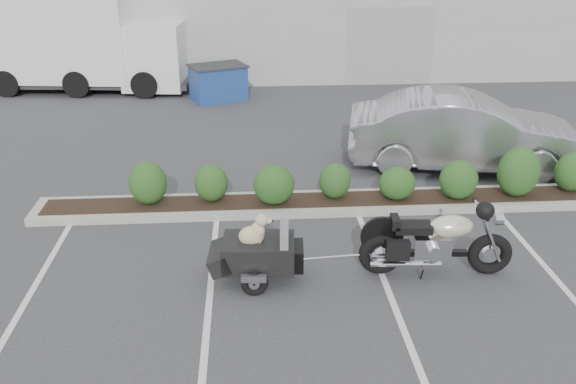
{
  "coord_description": "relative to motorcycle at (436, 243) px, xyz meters",
  "views": [
    {
      "loc": [
        -0.85,
        -8.57,
        5.1
      ],
      "look_at": [
        -0.19,
        1.27,
        0.75
      ],
      "focal_mm": 38.0,
      "sensor_mm": 36.0,
      "label": 1
    }
  ],
  "objects": [
    {
      "name": "pet_trailer",
      "position": [
        -2.78,
        0.03,
        -0.07
      ],
      "size": [
        1.94,
        1.09,
        1.15
      ],
      "rotation": [
        0.0,
        0.0,
        -0.07
      ],
      "color": "black",
      "rests_on": "ground"
    },
    {
      "name": "sedan",
      "position": [
        1.95,
        4.51,
        0.29
      ],
      "size": [
        5.38,
        2.7,
        1.69
      ],
      "primitive_type": "imported",
      "rotation": [
        0.0,
        0.0,
        1.39
      ],
      "color": "#B5B4BB",
      "rests_on": "ground"
    },
    {
      "name": "planter_kerb",
      "position": [
        -1.02,
        2.6,
        -0.48
      ],
      "size": [
        12.0,
        1.0,
        0.15
      ],
      "primitive_type": "cube",
      "color": "#9E9E93",
      "rests_on": "ground"
    },
    {
      "name": "delivery_truck",
      "position": [
        -8.03,
        12.38,
        0.9
      ],
      "size": [
        6.83,
        2.92,
        3.04
      ],
      "rotation": [
        0.0,
        0.0,
        -0.11
      ],
      "color": "white",
      "rests_on": "ground"
    },
    {
      "name": "dumpster",
      "position": [
        -3.79,
        10.75,
        0.01
      ],
      "size": [
        1.99,
        1.7,
        1.11
      ],
      "rotation": [
        0.0,
        0.0,
        0.38
      ],
      "color": "navy",
      "rests_on": "ground"
    },
    {
      "name": "ground",
      "position": [
        -2.02,
        0.4,
        -0.56
      ],
      "size": [
        90.0,
        90.0,
        0.0
      ],
      "primitive_type": "plane",
      "color": "#38383A",
      "rests_on": "ground"
    },
    {
      "name": "motorcycle",
      "position": [
        0.0,
        0.0,
        0.0
      ],
      "size": [
        2.42,
        0.82,
        1.39
      ],
      "rotation": [
        0.0,
        0.0,
        -0.07
      ],
      "color": "black",
      "rests_on": "ground"
    },
    {
      "name": "building",
      "position": [
        -2.02,
        17.4,
        1.44
      ],
      "size": [
        26.0,
        10.0,
        4.0
      ],
      "primitive_type": "cube",
      "color": "#9EA099",
      "rests_on": "ground"
    }
  ]
}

